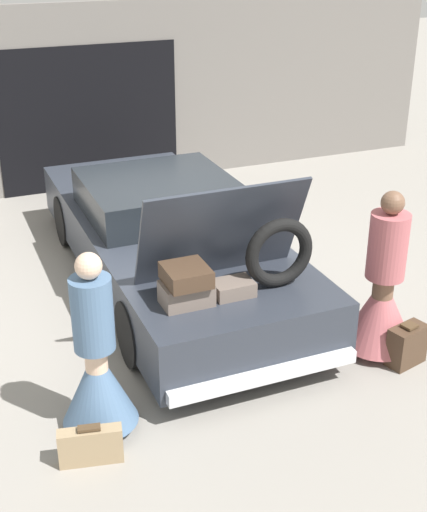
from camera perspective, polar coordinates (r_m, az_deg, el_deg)
The scene contains 7 objects.
ground_plane at distance 8.41m, azimuth -3.58°, elevation -2.03°, with size 40.00×40.00×0.00m, color gray.
garage_wall_back at distance 11.30m, azimuth -10.09°, elevation 12.28°, with size 12.00×0.14×2.80m.
car at distance 8.16m, azimuth -3.68°, elevation 1.44°, with size 1.92×5.08×1.74m.
person_left at distance 5.87m, azimuth -9.30°, elevation -8.99°, with size 0.63×0.63×1.60m.
person_right at distance 6.99m, azimuth 13.33°, elevation -3.24°, with size 0.70×0.70×1.66m.
suitcase_beside_left_person at distance 5.78m, azimuth -9.80°, elevation -14.72°, with size 0.51×0.22×0.34m.
suitcase_beside_right_person at distance 7.04m, azimuth 15.21°, elevation -6.90°, with size 0.42×0.29×0.43m.
Camera 1 is at (-2.37, -7.10, 3.83)m, focal length 50.00 mm.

